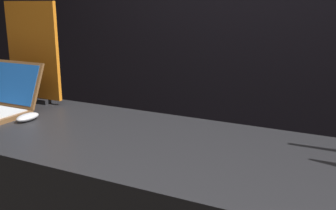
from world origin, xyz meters
name	(u,v)px	position (x,y,z in m)	size (l,w,h in m)	color
wall_back	(265,7)	(0.00, 1.76, 1.40)	(8.00, 0.05, 2.80)	black
mouse_front	(28,117)	(-0.69, 0.34, 0.93)	(0.06, 0.12, 0.03)	#B2B2B7
promo_stand_front	(33,55)	(-0.91, 0.62, 1.17)	(0.33, 0.07, 0.52)	black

